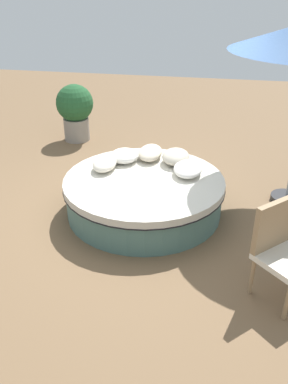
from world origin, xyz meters
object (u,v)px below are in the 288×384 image
throw_pillow_1 (176,157)px  patio_chair (282,245)px  throw_pillow_0 (188,169)px  throw_pillow_4 (105,164)px  planter (75,109)px  round_bed (144,195)px  throw_pillow_2 (150,153)px  throw_pillow_3 (124,156)px

throw_pillow_1 → patio_chair: bearing=-146.3°
throw_pillow_0 → throw_pillow_4: size_ratio=1.11×
throw_pillow_1 → planter: bearing=48.9°
round_bed → planter: bearing=36.3°
round_bed → patio_chair: (-1.28, -1.57, 0.31)m
throw_pillow_2 → throw_pillow_3: size_ratio=1.25×
throw_pillow_0 → patio_chair: (-1.52, -1.03, -0.00)m
round_bed → throw_pillow_4: size_ratio=4.50×
throw_pillow_2 → throw_pillow_3: 0.38m
round_bed → planter: (2.37, 1.74, 0.35)m
throw_pillow_1 → patio_chair: 2.21m
throw_pillow_0 → throw_pillow_3: throw_pillow_3 is taller
patio_chair → throw_pillow_2: bearing=-94.8°
round_bed → patio_chair: patio_chair is taller
throw_pillow_4 → planter: (2.19, 1.17, 0.03)m
planter → throw_pillow_2: bearing=-135.0°
round_bed → throw_pillow_2: throw_pillow_2 is taller
throw_pillow_4 → patio_chair: size_ratio=0.47×
throw_pillow_1 → throw_pillow_2: bearing=74.0°
round_bed → planter: planter is taller
round_bed → throw_pillow_4: 0.68m
throw_pillow_0 → throw_pillow_1: throw_pillow_1 is taller
throw_pillow_4 → planter: 2.48m
throw_pillow_0 → patio_chair: size_ratio=0.53×
planter → throw_pillow_4: bearing=-151.8°
throw_pillow_0 → patio_chair: 1.83m
throw_pillow_1 → throw_pillow_3: size_ratio=1.08×
throw_pillow_3 → throw_pillow_4: (-0.30, 0.20, -0.00)m
patio_chair → throw_pillow_1: bearing=-100.6°
throw_pillow_1 → throw_pillow_2: (0.11, 0.37, -0.01)m
throw_pillow_1 → throw_pillow_3: (-0.07, 0.71, -0.01)m
patio_chair → throw_pillow_4: bearing=-78.8°
planter → round_bed: bearing=-143.7°
throw_pillow_1 → throw_pillow_4: throw_pillow_1 is taller
planter → throw_pillow_1: bearing=-131.1°
throw_pillow_1 → throw_pillow_2: size_ratio=0.87×
planter → patio_chair: bearing=-137.8°
patio_chair → planter: size_ratio=0.93×
patio_chair → throw_pillow_3: bearing=-86.7°
throw_pillow_4 → round_bed: bearing=-108.1°
throw_pillow_4 → throw_pillow_2: bearing=-48.5°
throw_pillow_2 → throw_pillow_4: throw_pillow_2 is taller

